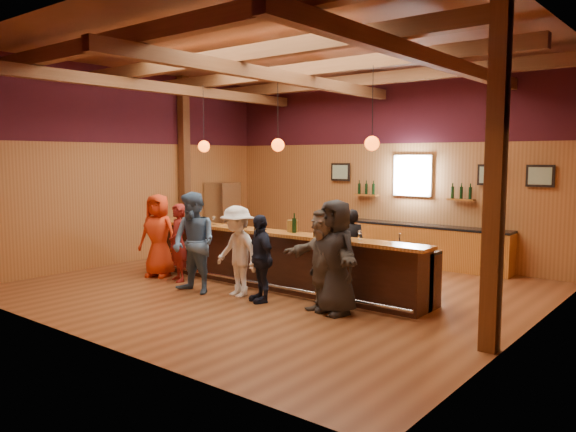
{
  "coord_description": "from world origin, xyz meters",
  "views": [
    {
      "loc": [
        6.7,
        -8.07,
        2.48
      ],
      "look_at": [
        0.0,
        0.3,
        1.35
      ],
      "focal_mm": 35.0,
      "sensor_mm": 36.0,
      "label": 1
    }
  ],
  "objects_px": {
    "customer_redvest": "(178,243)",
    "bottle_a": "(294,225)",
    "customer_white": "(237,251)",
    "customer_dark": "(335,257)",
    "customer_brown": "(324,260)",
    "bartender": "(352,246)",
    "bar_counter": "(284,260)",
    "customer_orange": "(158,235)",
    "ice_bucket": "(292,226)",
    "stainless_fridge": "(223,216)",
    "customer_navy": "(260,258)",
    "back_bar_cabinet": "(423,245)",
    "customer_denim": "(194,243)"
  },
  "relations": [
    {
      "from": "customer_white",
      "to": "customer_dark",
      "type": "height_order",
      "value": "customer_dark"
    },
    {
      "from": "ice_bucket",
      "to": "bar_counter",
      "type": "bearing_deg",
      "value": 150.2
    },
    {
      "from": "customer_dark",
      "to": "bartender",
      "type": "bearing_deg",
      "value": 126.22
    },
    {
      "from": "bottle_a",
      "to": "ice_bucket",
      "type": "bearing_deg",
      "value": 149.3
    },
    {
      "from": "back_bar_cabinet",
      "to": "customer_orange",
      "type": "relative_size",
      "value": 2.33
    },
    {
      "from": "bar_counter",
      "to": "customer_navy",
      "type": "relative_size",
      "value": 4.18
    },
    {
      "from": "customer_white",
      "to": "bottle_a",
      "type": "height_order",
      "value": "customer_white"
    },
    {
      "from": "customer_orange",
      "to": "customer_brown",
      "type": "distance_m",
      "value": 4.27
    },
    {
      "from": "bar_counter",
      "to": "ice_bucket",
      "type": "relative_size",
      "value": 28.61
    },
    {
      "from": "bar_counter",
      "to": "customer_redvest",
      "type": "relative_size",
      "value": 4.05
    },
    {
      "from": "customer_white",
      "to": "customer_brown",
      "type": "relative_size",
      "value": 0.96
    },
    {
      "from": "customer_redvest",
      "to": "customer_dark",
      "type": "height_order",
      "value": "customer_dark"
    },
    {
      "from": "bar_counter",
      "to": "customer_redvest",
      "type": "distance_m",
      "value": 2.18
    },
    {
      "from": "customer_redvest",
      "to": "customer_navy",
      "type": "xyz_separation_m",
      "value": [
        2.34,
        -0.18,
        -0.02
      ]
    },
    {
      "from": "back_bar_cabinet",
      "to": "bartender",
      "type": "height_order",
      "value": "bartender"
    },
    {
      "from": "back_bar_cabinet",
      "to": "stainless_fridge",
      "type": "relative_size",
      "value": 2.22
    },
    {
      "from": "customer_dark",
      "to": "customer_white",
      "type": "bearing_deg",
      "value": -164.77
    },
    {
      "from": "back_bar_cabinet",
      "to": "customer_brown",
      "type": "bearing_deg",
      "value": -84.2
    },
    {
      "from": "customer_denim",
      "to": "bartender",
      "type": "height_order",
      "value": "customer_denim"
    },
    {
      "from": "customer_navy",
      "to": "bartender",
      "type": "height_order",
      "value": "customer_navy"
    },
    {
      "from": "bar_counter",
      "to": "bottle_a",
      "type": "distance_m",
      "value": 0.9
    },
    {
      "from": "back_bar_cabinet",
      "to": "customer_brown",
      "type": "height_order",
      "value": "customer_brown"
    },
    {
      "from": "stainless_fridge",
      "to": "customer_orange",
      "type": "bearing_deg",
      "value": -65.96
    },
    {
      "from": "stainless_fridge",
      "to": "customer_white",
      "type": "xyz_separation_m",
      "value": [
        3.95,
        -3.56,
        -0.09
      ]
    },
    {
      "from": "bar_counter",
      "to": "customer_orange",
      "type": "distance_m",
      "value": 2.79
    },
    {
      "from": "customer_dark",
      "to": "bartender",
      "type": "xyz_separation_m",
      "value": [
        -0.98,
        2.04,
        -0.18
      ]
    },
    {
      "from": "stainless_fridge",
      "to": "ice_bucket",
      "type": "bearing_deg",
      "value": -30.68
    },
    {
      "from": "back_bar_cabinet",
      "to": "stainless_fridge",
      "type": "bearing_deg",
      "value": -168.07
    },
    {
      "from": "customer_brown",
      "to": "bartender",
      "type": "distance_m",
      "value": 2.25
    },
    {
      "from": "customer_redvest",
      "to": "bottle_a",
      "type": "height_order",
      "value": "customer_redvest"
    },
    {
      "from": "stainless_fridge",
      "to": "customer_dark",
      "type": "height_order",
      "value": "customer_dark"
    },
    {
      "from": "customer_dark",
      "to": "ice_bucket",
      "type": "distance_m",
      "value": 1.64
    },
    {
      "from": "bottle_a",
      "to": "customer_brown",
      "type": "bearing_deg",
      "value": -31.83
    },
    {
      "from": "bar_counter",
      "to": "customer_dark",
      "type": "height_order",
      "value": "customer_dark"
    },
    {
      "from": "customer_dark",
      "to": "bottle_a",
      "type": "relative_size",
      "value": 5.09
    },
    {
      "from": "customer_orange",
      "to": "ice_bucket",
      "type": "height_order",
      "value": "customer_orange"
    },
    {
      "from": "customer_redvest",
      "to": "customer_white",
      "type": "relative_size",
      "value": 0.96
    },
    {
      "from": "customer_white",
      "to": "customer_navy",
      "type": "xyz_separation_m",
      "value": [
        0.56,
        -0.01,
        -0.06
      ]
    },
    {
      "from": "customer_redvest",
      "to": "customer_denim",
      "type": "xyz_separation_m",
      "value": [
        1.0,
        -0.48,
        0.15
      ]
    },
    {
      "from": "bartender",
      "to": "ice_bucket",
      "type": "height_order",
      "value": "bartender"
    },
    {
      "from": "customer_redvest",
      "to": "customer_brown",
      "type": "relative_size",
      "value": 0.92
    },
    {
      "from": "customer_orange",
      "to": "customer_redvest",
      "type": "bearing_deg",
      "value": -21.84
    },
    {
      "from": "customer_orange",
      "to": "bottle_a",
      "type": "bearing_deg",
      "value": -7.03
    },
    {
      "from": "customer_white",
      "to": "customer_dark",
      "type": "xyz_separation_m",
      "value": [
        1.98,
        0.16,
        0.1
      ]
    },
    {
      "from": "customer_navy",
      "to": "ice_bucket",
      "type": "height_order",
      "value": "customer_navy"
    },
    {
      "from": "customer_white",
      "to": "bartender",
      "type": "distance_m",
      "value": 2.42
    },
    {
      "from": "back_bar_cabinet",
      "to": "bartender",
      "type": "xyz_separation_m",
      "value": [
        -0.35,
        -2.48,
        0.26
      ]
    },
    {
      "from": "bar_counter",
      "to": "back_bar_cabinet",
      "type": "relative_size",
      "value": 1.57
    },
    {
      "from": "stainless_fridge",
      "to": "ice_bucket",
      "type": "relative_size",
      "value": 8.18
    },
    {
      "from": "customer_denim",
      "to": "ice_bucket",
      "type": "height_order",
      "value": "customer_denim"
    }
  ]
}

